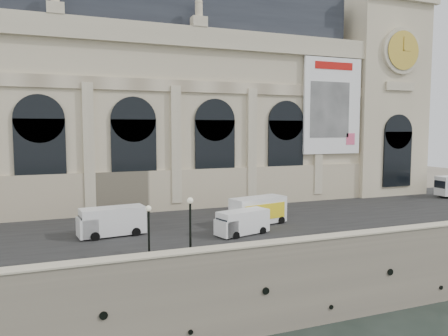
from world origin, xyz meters
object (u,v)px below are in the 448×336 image
(van_b, at_px, (240,223))
(lamp_right, at_px, (190,228))
(van_c, at_px, (109,222))
(lamp_left, at_px, (149,234))
(box_truck, at_px, (255,211))

(van_b, xyz_separation_m, lamp_right, (-6.50, -5.31, 1.17))
(van_c, xyz_separation_m, lamp_left, (1.85, -9.04, 0.75))
(van_b, height_order, lamp_left, lamp_left)
(van_c, height_order, lamp_right, lamp_right)
(van_b, relative_size, box_truck, 0.74)
(box_truck, xyz_separation_m, lamp_left, (-12.75, -8.37, 0.68))
(box_truck, relative_size, lamp_right, 1.58)
(van_c, bearing_deg, box_truck, -2.64)
(lamp_left, bearing_deg, van_c, 101.56)
(box_truck, bearing_deg, van_b, -133.17)
(box_truck, bearing_deg, van_c, 177.36)
(lamp_right, bearing_deg, van_b, 39.28)
(van_b, xyz_separation_m, lamp_left, (-9.63, -5.04, 0.94))
(van_c, relative_size, box_truck, 0.84)
(van_b, relative_size, van_c, 0.89)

